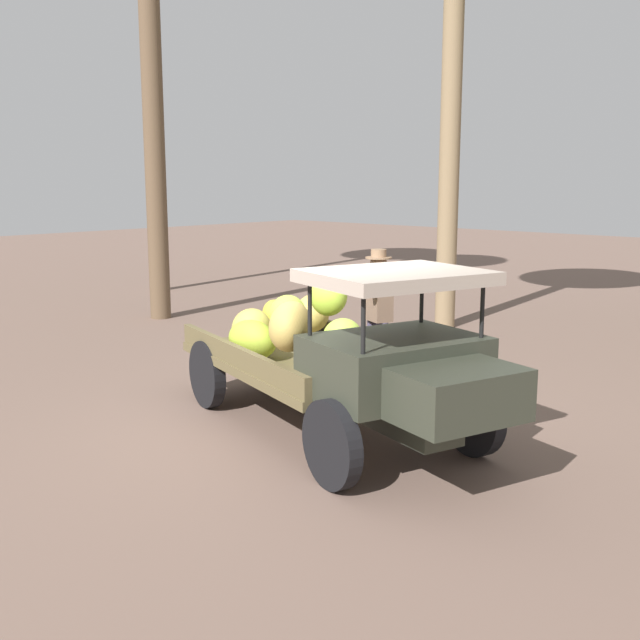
% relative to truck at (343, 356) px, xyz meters
% --- Properties ---
extents(ground_plane, '(60.00, 60.00, 0.00)m').
position_rel_truck_xyz_m(ground_plane, '(-0.39, -0.02, -0.88)').
color(ground_plane, brown).
extents(truck, '(4.66, 2.74, 1.84)m').
position_rel_truck_xyz_m(truck, '(0.00, 0.00, 0.00)').
color(truck, '#32362A').
rests_on(truck, ground).
extents(farmer, '(0.56, 0.52, 1.76)m').
position_rel_truck_xyz_m(farmer, '(-1.15, 2.00, 0.12)').
color(farmer, '#544C6B').
rests_on(farmer, ground).
extents(wooden_crate, '(0.65, 0.70, 0.39)m').
position_rel_truck_xyz_m(wooden_crate, '(-2.43, 1.44, -0.69)').
color(wooden_crate, olive).
rests_on(wooden_crate, ground).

